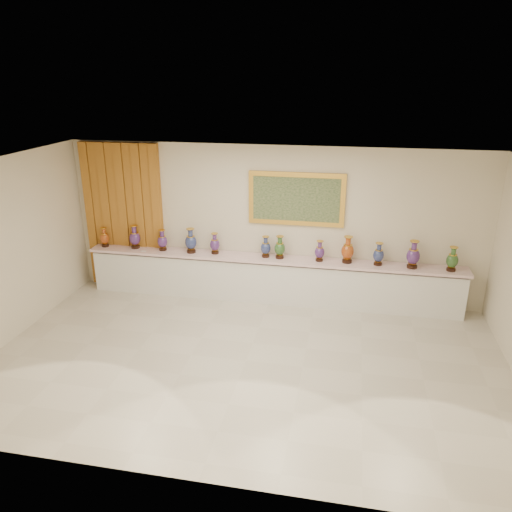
% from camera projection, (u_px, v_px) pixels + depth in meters
% --- Properties ---
extents(ground, '(8.00, 8.00, 0.00)m').
position_uv_depth(ground, '(246.00, 361.00, 7.79)').
color(ground, beige).
rests_on(ground, ground).
extents(room, '(8.00, 8.00, 8.00)m').
position_uv_depth(room, '(150.00, 214.00, 9.94)').
color(room, beige).
rests_on(room, ground).
extents(counter, '(7.28, 0.48, 0.90)m').
position_uv_depth(counter, '(270.00, 280.00, 9.73)').
color(counter, white).
rests_on(counter, ground).
extents(vase_0, '(0.23, 0.23, 0.40)m').
position_uv_depth(vase_0, '(105.00, 238.00, 10.11)').
color(vase_0, black).
rests_on(vase_0, counter).
extents(vase_1, '(0.25, 0.25, 0.47)m').
position_uv_depth(vase_1, '(135.00, 238.00, 10.01)').
color(vase_1, black).
rests_on(vase_1, counter).
extents(vase_2, '(0.23, 0.23, 0.42)m').
position_uv_depth(vase_2, '(162.00, 241.00, 9.89)').
color(vase_2, black).
rests_on(vase_2, counter).
extents(vase_3, '(0.27, 0.27, 0.49)m').
position_uv_depth(vase_3, '(191.00, 242.00, 9.76)').
color(vase_3, black).
rests_on(vase_3, counter).
extents(vase_4, '(0.25, 0.25, 0.41)m').
position_uv_depth(vase_4, '(215.00, 244.00, 9.71)').
color(vase_4, black).
rests_on(vase_4, counter).
extents(vase_5, '(0.23, 0.23, 0.41)m').
position_uv_depth(vase_5, '(266.00, 248.00, 9.53)').
color(vase_5, black).
rests_on(vase_5, counter).
extents(vase_6, '(0.27, 0.27, 0.44)m').
position_uv_depth(vase_6, '(280.00, 248.00, 9.46)').
color(vase_6, black).
rests_on(vase_6, counter).
extents(vase_7, '(0.23, 0.23, 0.40)m').
position_uv_depth(vase_7, '(320.00, 252.00, 9.33)').
color(vase_7, black).
rests_on(vase_7, counter).
extents(vase_8, '(0.26, 0.26, 0.51)m').
position_uv_depth(vase_8, '(348.00, 251.00, 9.23)').
color(vase_8, black).
rests_on(vase_8, counter).
extents(vase_9, '(0.25, 0.25, 0.43)m').
position_uv_depth(vase_9, '(378.00, 255.00, 9.13)').
color(vase_9, black).
rests_on(vase_9, counter).
extents(vase_10, '(0.25, 0.25, 0.52)m').
position_uv_depth(vase_10, '(413.00, 256.00, 8.98)').
color(vase_10, black).
rests_on(vase_10, counter).
extents(vase_11, '(0.27, 0.27, 0.45)m').
position_uv_depth(vase_11, '(452.00, 260.00, 8.85)').
color(vase_11, black).
rests_on(vase_11, counter).
extents(label_card, '(0.10, 0.06, 0.00)m').
position_uv_depth(label_card, '(144.00, 251.00, 9.89)').
color(label_card, white).
rests_on(label_card, counter).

